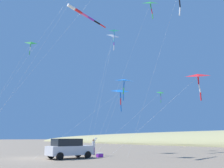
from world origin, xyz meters
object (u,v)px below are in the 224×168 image
kite_delta_yellow_midlevel (31,43)px  kite_delta_orange_high_right (114,31)px  person_adult_flyer (94,145)px  kite_delta_magenta_far_left (113,36)px  kite_delta_small_distant (120,91)px  kite_delta_long_streamer_right (150,3)px  kite_delta_blue_topmost (198,76)px  kite_delta_rainbow_low_near (160,93)px  parked_car (69,148)px  kite_delta_checkered_midright (124,81)px  kite_windsock_red_high_left (82,14)px  cooler_box (100,155)px

kite_delta_yellow_midlevel → kite_delta_orange_high_right: 14.24m
person_adult_flyer → kite_delta_yellow_midlevel: (-6.22, 6.03, 13.08)m
kite_delta_magenta_far_left → kite_delta_small_distant: kite_delta_magenta_far_left is taller
person_adult_flyer → kite_delta_magenta_far_left: bearing=39.6°
kite_delta_long_streamer_right → kite_delta_blue_topmost: bearing=-112.7°
kite_delta_orange_high_right → kite_delta_rainbow_low_near: bearing=-72.8°
parked_car → person_adult_flyer: size_ratio=2.20×
kite_delta_rainbow_low_near → kite_delta_checkered_midright: size_ratio=1.57×
person_adult_flyer → kite_delta_small_distant: bearing=12.8°
kite_windsock_red_high_left → cooler_box: bearing=-72.1°
kite_delta_yellow_midlevel → kite_windsock_red_high_left: size_ratio=0.83×
kite_delta_rainbow_low_near → kite_delta_long_streamer_right: 12.28m
kite_delta_orange_high_right → kite_delta_blue_topmost: 21.49m
kite_delta_small_distant → kite_delta_checkered_midright: 6.73m
cooler_box → person_adult_flyer: person_adult_flyer is taller
kite_delta_long_streamer_right → kite_delta_checkered_midright: bearing=174.4°
kite_delta_yellow_midlevel → kite_windsock_red_high_left: bearing=-60.3°
parked_car → kite_delta_long_streamer_right: size_ratio=0.22×
kite_delta_small_distant → kite_delta_yellow_midlevel: bearing=157.3°
kite_delta_orange_high_right → kite_delta_blue_topmost: size_ratio=2.58×
person_adult_flyer → kite_delta_checkered_midright: (1.20, -4.14, 7.17)m
parked_car → kite_delta_yellow_midlevel: bearing=99.5°
kite_delta_long_streamer_right → kite_delta_magenta_far_left: (3.89, 12.56, 0.76)m
kite_delta_long_streamer_right → kite_delta_small_distant: kite_delta_long_streamer_right is taller
cooler_box → kite_delta_orange_high_right: (8.49, 7.90, 19.18)m
kite_delta_magenta_far_left → parked_car: bearing=-143.4°
cooler_box → kite_delta_checkered_midright: 8.53m
kite_delta_rainbow_low_near → kite_delta_orange_high_right: kite_delta_orange_high_right is taller
cooler_box → kite_delta_long_streamer_right: kite_delta_long_streamer_right is taller
kite_delta_long_streamer_right → kite_delta_checkered_midright: size_ratio=2.36×
parked_car → kite_delta_rainbow_low_near: (13.95, -0.03, 7.06)m
cooler_box → person_adult_flyer: size_ratio=0.32×
cooler_box → kite_windsock_red_high_left: bearing=107.9°
person_adult_flyer → kite_delta_yellow_midlevel: size_ratio=0.14×
parked_car → cooler_box: bearing=-11.3°
person_adult_flyer → kite_delta_small_distant: (5.30, 1.20, 7.27)m
kite_windsock_red_high_left → kite_delta_checkered_midright: 10.04m
kite_delta_blue_topmost → kite_delta_long_streamer_right: bearing=67.3°
kite_delta_rainbow_low_near → kite_delta_checkered_midright: bearing=-170.1°
cooler_box → kite_delta_small_distant: kite_delta_small_distant is taller
kite_delta_yellow_midlevel → kite_delta_rainbow_low_near: 18.77m
kite_delta_yellow_midlevel → kite_delta_small_distant: kite_delta_yellow_midlevel is taller
kite_delta_small_distant → person_adult_flyer: bearing=-167.2°
kite_delta_blue_topmost → kite_windsock_red_high_left: (-4.82, 12.01, 9.64)m
kite_delta_orange_high_right → kite_windsock_red_high_left: kite_delta_orange_high_right is taller
kite_delta_yellow_midlevel → kite_delta_magenta_far_left: bearing=7.0°
cooler_box → kite_delta_checkered_midright: size_ratio=0.07×
kite_windsock_red_high_left → kite_delta_small_distant: 11.68m
kite_windsock_red_high_left → kite_delta_magenta_far_left: bearing=35.4°
kite_delta_rainbow_low_near → kite_delta_magenta_far_left: (0.44, 10.72, 12.39)m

